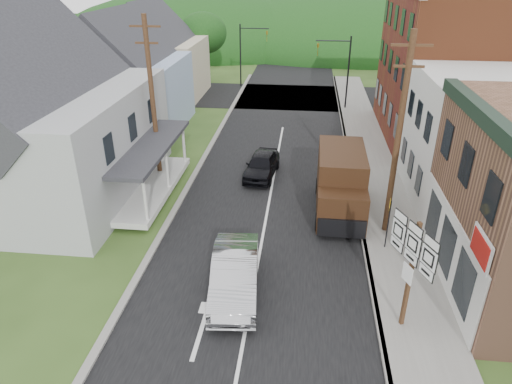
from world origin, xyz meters
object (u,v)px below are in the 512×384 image
(silver_sedan, at_px, (235,275))
(warning_sign, at_px, (389,216))
(dark_sedan, at_px, (262,165))
(route_sign_cluster, at_px, (411,261))
(delivery_van, at_px, (341,184))

(silver_sedan, distance_m, warning_sign, 7.05)
(dark_sedan, height_order, route_sign_cluster, route_sign_cluster)
(route_sign_cluster, relative_size, warning_sign, 1.66)
(silver_sedan, relative_size, warning_sign, 1.99)
(silver_sedan, bearing_deg, route_sign_cluster, -17.43)
(delivery_van, height_order, route_sign_cluster, route_sign_cluster)
(dark_sedan, relative_size, warning_sign, 1.70)
(silver_sedan, height_order, dark_sedan, silver_sedan)
(dark_sedan, distance_m, route_sign_cluster, 13.43)
(silver_sedan, relative_size, dark_sedan, 1.17)
(silver_sedan, bearing_deg, dark_sedan, 84.73)
(dark_sedan, height_order, delivery_van, delivery_van)
(dark_sedan, distance_m, warning_sign, 9.39)
(dark_sedan, bearing_deg, warning_sign, -43.54)
(silver_sedan, distance_m, delivery_van, 8.00)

